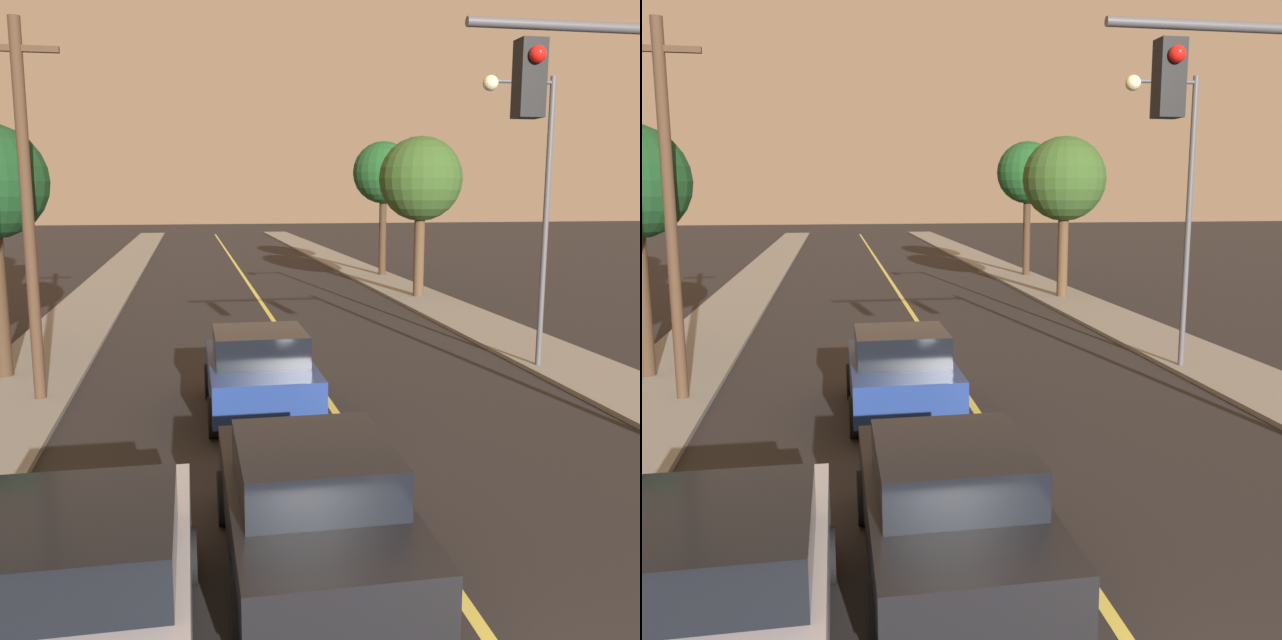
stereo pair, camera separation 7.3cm
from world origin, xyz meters
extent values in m
cube|color=black|center=(0.00, 36.00, 0.01)|extent=(10.76, 80.00, 0.01)
cube|color=#D1C14C|center=(0.00, 36.00, 0.01)|extent=(0.16, 76.00, 0.00)
cube|color=gray|center=(-6.63, 36.00, 0.06)|extent=(2.50, 80.00, 0.12)
cube|color=gray|center=(6.63, 36.00, 0.06)|extent=(2.50, 80.00, 0.12)
cube|color=black|center=(-1.51, 3.93, 0.72)|extent=(1.93, 4.48, 0.72)
cube|color=black|center=(-1.51, 3.75, 1.35)|extent=(1.70, 2.02, 0.54)
cylinder|color=black|center=(-2.42, 5.32, 0.36)|extent=(0.22, 0.72, 0.72)
cylinder|color=black|center=(-0.59, 5.32, 0.36)|extent=(0.22, 0.72, 0.72)
cylinder|color=black|center=(-2.42, 2.54, 0.36)|extent=(0.22, 0.72, 0.72)
cylinder|color=black|center=(-0.59, 2.54, 0.36)|extent=(0.22, 0.72, 0.72)
cube|color=navy|center=(-1.51, 10.05, 0.76)|extent=(1.99, 4.10, 0.76)
cube|color=black|center=(-1.51, 9.89, 1.44)|extent=(1.76, 1.85, 0.59)
cylinder|color=black|center=(-2.45, 11.32, 0.38)|extent=(0.22, 0.75, 0.75)
cylinder|color=black|center=(-0.56, 11.32, 0.38)|extent=(0.22, 0.75, 0.75)
cylinder|color=black|center=(-2.45, 8.78, 0.38)|extent=(0.22, 0.75, 0.75)
cylinder|color=black|center=(-0.56, 8.78, 0.38)|extent=(0.22, 0.75, 0.75)
cube|color=#A5A8B2|center=(-3.87, 2.53, 0.71)|extent=(1.98, 4.38, 0.78)
cube|color=black|center=(-3.87, 2.36, 1.37)|extent=(1.74, 1.97, 0.55)
cylinder|color=black|center=(-4.81, 3.89, 0.32)|extent=(0.22, 0.64, 0.64)
cylinder|color=black|center=(-2.93, 3.89, 0.32)|extent=(0.22, 0.64, 0.64)
cube|color=black|center=(1.22, 4.49, 5.70)|extent=(0.32, 0.28, 0.90)
sphere|color=red|center=(1.22, 4.31, 5.95)|extent=(0.20, 0.20, 0.20)
cylinder|color=#47474C|center=(5.73, 12.43, 3.60)|extent=(0.14, 0.14, 6.95)
cylinder|color=#47474C|center=(4.95, 12.43, 6.92)|extent=(1.56, 0.09, 0.09)
sphere|color=beige|center=(4.16, 12.43, 6.87)|extent=(0.36, 0.36, 0.36)
cylinder|color=#422D1E|center=(-5.98, 11.59, 3.92)|extent=(0.24, 0.24, 7.61)
cube|color=#422D1E|center=(-5.98, 11.59, 7.13)|extent=(1.60, 0.12, 0.12)
cylinder|color=#4C3823|center=(6.59, 24.66, 1.94)|extent=(0.43, 0.43, 3.63)
sphere|color=#2D4C1E|center=(6.59, 24.66, 4.95)|extent=(3.41, 3.41, 3.41)
cylinder|color=#3D2B1C|center=(7.21, 32.64, 2.22)|extent=(0.37, 0.37, 4.19)
sphere|color=#19471E|center=(7.21, 32.64, 5.42)|extent=(3.17, 3.17, 3.17)
camera|label=1|loc=(-2.80, -3.71, 4.37)|focal=40.00mm
camera|label=2|loc=(-2.73, -3.72, 4.37)|focal=40.00mm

